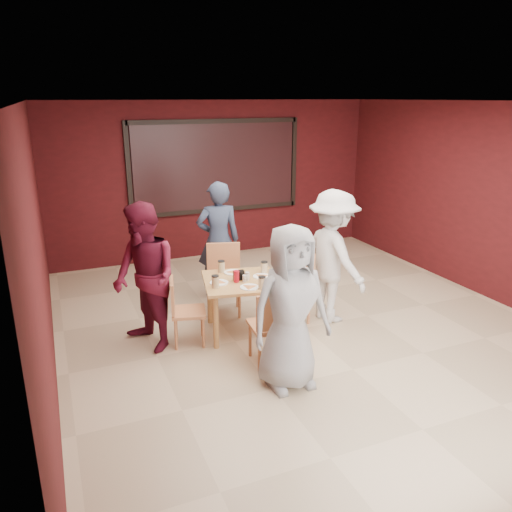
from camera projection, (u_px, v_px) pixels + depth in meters
name	position (u px, v px, depth m)	size (l,w,h in m)	color
floor	(305.00, 328.00, 6.44)	(7.00, 7.00, 0.00)	tan
window_blinds	(217.00, 167.00, 8.97)	(3.00, 0.02, 1.50)	black
dining_table	(241.00, 286.00, 6.14)	(1.06, 1.06, 0.86)	tan
chair_front	(272.00, 323.00, 5.42)	(0.46, 0.46, 0.88)	#C77E4D
chair_back	(224.00, 274.00, 6.81)	(0.57, 0.57, 0.95)	#C77E4D
chair_left	(183.00, 308.00, 5.91)	(0.48, 0.48, 0.82)	#C77E4D
chair_right	(294.00, 282.00, 6.49)	(0.55, 0.55, 0.97)	#C77E4D
diner_front	(290.00, 308.00, 4.94)	(0.83, 0.54, 1.71)	#949494
diner_back	(218.00, 240.00, 7.23)	(0.63, 0.41, 1.72)	#303C56
diner_left	(145.00, 278.00, 5.70)	(0.85, 0.66, 1.74)	maroon
diner_right	(333.00, 257.00, 6.45)	(1.13, 0.65, 1.74)	silver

